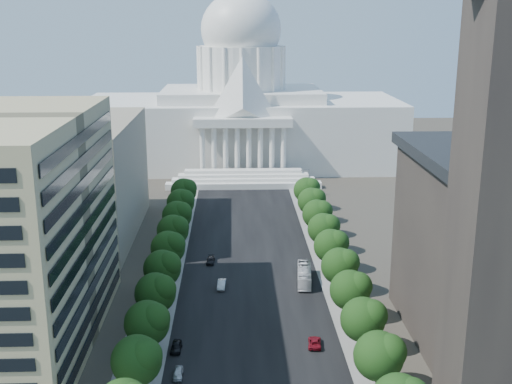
{
  "coord_description": "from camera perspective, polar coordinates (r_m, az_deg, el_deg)",
  "views": [
    {
      "loc": [
        -3.48,
        -61.28,
        54.85
      ],
      "look_at": [
        1.59,
        76.91,
        17.39
      ],
      "focal_mm": 45.0,
      "sensor_mm": 36.0,
      "label": 1
    }
  ],
  "objects": [
    {
      "name": "streetlight_b",
      "position": [
        110.55,
        10.55,
        -11.45
      ],
      "size": [
        2.61,
        0.44,
        9.0
      ],
      "color": "gray",
      "rests_on": "ground"
    },
    {
      "name": "tree_l_f",
      "position": [
        142.33,
        -7.72,
        -4.87
      ],
      "size": [
        7.79,
        7.6,
        9.97
      ],
      "color": "#33261C",
      "rests_on": "ground"
    },
    {
      "name": "tree_l_j",
      "position": [
        187.98,
        -6.36,
        0.14
      ],
      "size": [
        7.79,
        7.6,
        9.97
      ],
      "color": "#33261C",
      "rests_on": "ground"
    },
    {
      "name": "tree_r_d",
      "position": [
        121.32,
        8.53,
        -8.53
      ],
      "size": [
        7.79,
        7.6,
        9.97
      ],
      "color": "#33261C",
      "rests_on": "ground"
    },
    {
      "name": "capitol",
      "position": [
        248.65,
        -1.29,
        7.1
      ],
      "size": [
        120.0,
        56.0,
        73.0
      ],
      "color": "white",
      "rests_on": "ground"
    },
    {
      "name": "sidewalk_right",
      "position": [
        162.48,
        6.0,
        -4.66
      ],
      "size": [
        8.0,
        260.0,
        0.02
      ],
      "primitive_type": "cube",
      "color": "gray",
      "rests_on": "ground"
    },
    {
      "name": "tree_l_b",
      "position": [
        98.91,
        -10.4,
        -14.41
      ],
      "size": [
        7.79,
        7.6,
        9.97
      ],
      "color": "#33261C",
      "rests_on": "ground"
    },
    {
      "name": "tree_r_b",
      "position": [
        100.29,
        11.07,
        -14.01
      ],
      "size": [
        7.79,
        7.6,
        9.97
      ],
      "color": "#33261C",
      "rests_on": "ground"
    },
    {
      "name": "tree_l_g",
      "position": [
        153.61,
        -7.3,
        -3.34
      ],
      "size": [
        7.79,
        7.6,
        9.97
      ],
      "color": "#33261C",
      "rests_on": "ground"
    },
    {
      "name": "car_silver",
      "position": [
        136.47,
        -3.07,
        -8.21
      ],
      "size": [
        1.99,
        4.88,
        1.57
      ],
      "primitive_type": "imported",
      "rotation": [
        0.0,
        0.0,
        -0.07
      ],
      "color": "#AFB1B7",
      "rests_on": "ground"
    },
    {
      "name": "car_red",
      "position": [
        114.46,
        5.23,
        -13.17
      ],
      "size": [
        2.69,
        4.95,
        1.32
      ],
      "primitive_type": "imported",
      "rotation": [
        0.0,
        0.0,
        3.03
      ],
      "color": "maroon",
      "rests_on": "ground"
    },
    {
      "name": "tree_l_d",
      "position": [
        120.18,
        -8.8,
        -8.78
      ],
      "size": [
        7.79,
        7.6,
        9.97
      ],
      "color": "#33261C",
      "rests_on": "ground"
    },
    {
      "name": "road_asphalt",
      "position": [
        160.96,
        -0.74,
        -4.77
      ],
      "size": [
        30.0,
        260.0,
        0.01
      ],
      "primitive_type": "cube",
      "color": "black",
      "rests_on": "ground"
    },
    {
      "name": "streetlight_e",
      "position": [
        179.69,
        5.46,
        -0.75
      ],
      "size": [
        2.61,
        0.44,
        9.0
      ],
      "color": "gray",
      "rests_on": "ground"
    },
    {
      "name": "tree_l_h",
      "position": [
        164.99,
        -6.94,
        -2.02
      ],
      "size": [
        7.79,
        7.6,
        9.97
      ],
      "color": "#33261C",
      "rests_on": "ground"
    },
    {
      "name": "car_parked",
      "position": [
        106.05,
        -6.94,
        -15.7
      ],
      "size": [
        1.59,
        3.89,
        1.32
      ],
      "primitive_type": "imported",
      "rotation": [
        0.0,
        0.0,
        -0.01
      ],
      "color": "#ABAEB3",
      "rests_on": "ground"
    },
    {
      "name": "tree_r_e",
      "position": [
        132.22,
        7.59,
        -6.46
      ],
      "size": [
        7.79,
        7.6,
        9.97
      ],
      "color": "#33261C",
      "rests_on": "ground"
    },
    {
      "name": "tree_r_c",
      "position": [
        110.66,
        9.67,
        -11.01
      ],
      "size": [
        7.79,
        7.6,
        9.97
      ],
      "color": "#33261C",
      "rests_on": "ground"
    },
    {
      "name": "streetlight_f",
      "position": [
        203.66,
        4.55,
        1.18
      ],
      "size": [
        2.61,
        0.44,
        9.0
      ],
      "color": "gray",
      "rests_on": "ground"
    },
    {
      "name": "car_dark_b",
      "position": [
        149.82,
        -4.06,
        -6.09
      ],
      "size": [
        2.01,
        4.54,
        1.3
      ],
      "primitive_type": "imported",
      "rotation": [
        0.0,
        0.0,
        -0.04
      ],
      "color": "black",
      "rests_on": "ground"
    },
    {
      "name": "city_bus",
      "position": [
        139.1,
        4.31,
        -7.37
      ],
      "size": [
        3.94,
        12.17,
        3.33
      ],
      "primitive_type": "imported",
      "rotation": [
        0.0,
        0.0,
        -0.1
      ],
      "color": "silver",
      "rests_on": "ground"
    },
    {
      "name": "tree_r_f",
      "position": [
        143.29,
        6.81,
        -4.7
      ],
      "size": [
        7.79,
        7.6,
        9.97
      ],
      "color": "#33261C",
      "rests_on": "ground"
    },
    {
      "name": "tree_l_i",
      "position": [
        176.45,
        -6.63,
        -0.87
      ],
      "size": [
        7.79,
        7.6,
        9.97
      ],
      "color": "#33261C",
      "rests_on": "ground"
    },
    {
      "name": "tree_r_h",
      "position": [
        165.82,
        5.55,
        -1.89
      ],
      "size": [
        7.79,
        7.6,
        9.97
      ],
      "color": "#33261C",
      "rests_on": "ground"
    },
    {
      "name": "tree_r_i",
      "position": [
        177.23,
        5.05,
        -0.75
      ],
      "size": [
        7.79,
        7.6,
        9.97
      ],
      "color": "#33261C",
      "rests_on": "ground"
    },
    {
      "name": "office_block_left_far",
      "position": [
        172.0,
        -17.04,
        1.08
      ],
      "size": [
        38.0,
        52.0,
        30.0
      ],
      "primitive_type": "cube",
      "color": "gray",
      "rests_on": "ground"
    },
    {
      "name": "tree_r_j",
      "position": [
        188.71,
        4.61,
        0.24
      ],
      "size": [
        7.79,
        7.6,
        9.97
      ],
      "color": "#33261C",
      "rests_on": "ground"
    },
    {
      "name": "car_dark_a",
      "position": [
        113.36,
        -7.11,
        -13.48
      ],
      "size": [
        1.92,
        4.39,
        1.47
      ],
      "primitive_type": "imported",
      "rotation": [
        0.0,
        0.0,
        -0.04
      ],
      "color": "black",
      "rests_on": "ground"
    },
    {
      "name": "tree_l_e",
      "position": [
        131.17,
        -8.21,
        -6.66
      ],
      "size": [
        7.79,
        7.6,
        9.97
      ],
      "color": "#33261C",
      "rests_on": "ground"
    },
    {
      "name": "streetlight_d",
      "position": [
        156.04,
        6.64,
        -3.26
      ],
      "size": [
        2.61,
        0.44,
        9.0
      ],
      "color": "gray",
      "rests_on": "ground"
    },
    {
      "name": "tree_r_g",
      "position": [
        154.5,
        6.13,
        -3.19
      ],
      "size": [
        7.79,
        7.6,
        9.97
      ],
      "color": "#33261C",
      "rests_on": "ground"
    },
    {
      "name": "streetlight_c",
      "position": [
        132.89,
        8.24,
        -6.66
      ],
      "size": [
        2.61,
        0.44,
        9.0
      ],
      "color": "gray",
      "rests_on": "ground"
    },
    {
      "name": "sidewalk_left",
      "position": [
        161.67,
        -7.51,
        -4.81
      ],
      "size": [
        8.0,
        260.0,
        0.02
      ],
      "primitive_type": "cube",
      "color": "gray",
      "rests_on": "ground"
    },
    {
      "name": "tree_l_c",
      "position": [
        109.41,
        -9.51,
        -11.32
      ],
      "size": [
        7.79,
        7.6,
        9.97
      ],
      "color": "#33261C",
      "rests_on": "ground"
    }
  ]
}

